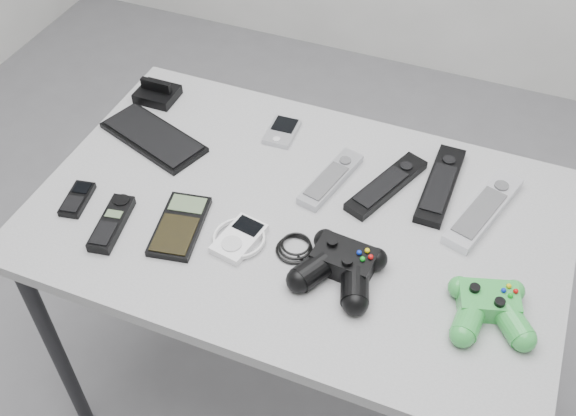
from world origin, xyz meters
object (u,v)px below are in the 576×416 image
at_px(calculator, 180,225).
at_px(controller_green, 490,307).
at_px(pda, 282,131).
at_px(mp3_player, 239,238).
at_px(remote_black_a, 387,185).
at_px(remote_silver_a, 331,178).
at_px(remote_silver_b, 484,209).
at_px(controller_black, 341,265).
at_px(pda_keyboard, 153,137).
at_px(mobile_phone, 77,199).
at_px(desk, 298,233).
at_px(remote_black_b, 441,184).
at_px(cordless_handset, 112,223).

height_order(calculator, controller_green, controller_green).
relative_size(pda, controller_green, 0.62).
bearing_deg(mp3_player, remote_black_a, 58.05).
xyz_separation_m(remote_silver_a, remote_silver_b, (0.32, 0.03, 0.00)).
xyz_separation_m(pda, controller_black, (0.26, -0.34, 0.02)).
bearing_deg(pda_keyboard, pda, 44.95).
height_order(remote_silver_a, controller_green, controller_green).
height_order(pda_keyboard, mobile_phone, same).
distance_m(desk, pda, 0.26).
bearing_deg(remote_silver_b, controller_green, -61.17).
height_order(remote_black_a, remote_silver_b, remote_silver_b).
xyz_separation_m(remote_silver_b, controller_green, (0.05, -0.25, 0.01)).
xyz_separation_m(pda, remote_black_b, (0.38, -0.04, 0.00)).
relative_size(remote_silver_a, calculator, 1.14).
bearing_deg(cordless_handset, remote_silver_b, 14.68).
distance_m(pda_keyboard, remote_black_b, 0.65).
bearing_deg(controller_black, remote_black_b, 72.66).
xyz_separation_m(pda_keyboard, remote_silver_a, (0.42, 0.02, 0.00)).
bearing_deg(remote_black_b, cordless_handset, -148.18).
relative_size(cordless_handset, calculator, 0.86).
bearing_deg(calculator, pda, 67.05).
height_order(cordless_handset, calculator, cordless_handset).
bearing_deg(pda_keyboard, desk, 5.98).
distance_m(cordless_handset, controller_green, 0.74).
bearing_deg(mobile_phone, mp3_player, -6.65).
height_order(desk, remote_silver_a, remote_silver_a).
bearing_deg(desk, remote_black_b, 35.52).
distance_m(calculator, controller_green, 0.61).
distance_m(remote_silver_a, mp3_player, 0.25).
xyz_separation_m(remote_silver_a, controller_green, (0.37, -0.22, 0.01)).
relative_size(remote_silver_a, controller_green, 1.22).
relative_size(desk, cordless_handset, 7.39).
height_order(remote_silver_b, controller_black, controller_black).
bearing_deg(pda, calculator, -105.27).
bearing_deg(controller_black, controller_green, 6.71).
height_order(pda, remote_silver_a, remote_silver_a).
distance_m(desk, remote_black_a, 0.21).
height_order(remote_black_b, remote_silver_b, remote_silver_b).
relative_size(remote_black_b, mp3_player, 2.14).
xyz_separation_m(pda, mobile_phone, (-0.31, -0.36, 0.00)).
xyz_separation_m(remote_black_a, remote_silver_b, (0.20, 0.00, 0.00)).
bearing_deg(controller_green, mp3_player, 163.67).
xyz_separation_m(remote_silver_b, cordless_handset, (-0.69, -0.32, -0.00)).
xyz_separation_m(remote_silver_b, calculator, (-0.56, -0.27, -0.00)).
height_order(pda, controller_green, controller_green).
distance_m(mp3_player, controller_black, 0.21).
distance_m(remote_black_a, mobile_phone, 0.65).
height_order(pda, remote_silver_b, remote_silver_b).
height_order(desk, pda_keyboard, pda_keyboard).
relative_size(pda, remote_black_b, 0.41).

